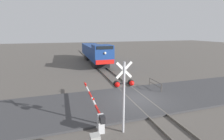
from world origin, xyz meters
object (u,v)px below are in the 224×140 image
crossing_gate (97,111)px  guard_railing (155,84)px  locomotive (95,53)px  crossing_signal (124,90)px

crossing_gate → guard_railing: size_ratio=3.13×
locomotive → crossing_signal: bearing=-97.5°
guard_railing → locomotive: bearing=99.7°
locomotive → guard_railing: locomotive is taller
locomotive → crossing_gate: bearing=-101.4°
locomotive → crossing_gate: (-4.17, -20.65, -1.16)m
crossing_gate → crossing_signal: bearing=-49.6°
locomotive → guard_railing: bearing=-80.3°
locomotive → crossing_signal: 22.31m
crossing_gate → guard_railing: bearing=32.0°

